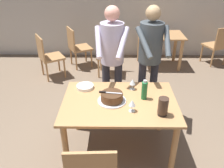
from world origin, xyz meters
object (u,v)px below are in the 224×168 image
background_chair_2 (48,55)px  wine_glass_far (132,103)px  main_dining_table (119,109)px  wine_glass_near (133,82)px  person_standing_beside (150,53)px  hurricane_lamp (163,107)px  background_table (160,42)px  person_cutting_cake (112,54)px  cake_knife (106,92)px  water_bottle (144,90)px  plate_stack (85,87)px  cake_on_platter (112,98)px  background_chair_3 (218,44)px  background_chair_0 (109,51)px  background_chair_1 (77,46)px

background_chair_2 → wine_glass_far: bearing=-55.9°
main_dining_table → wine_glass_near: (0.17, 0.28, 0.22)m
wine_glass_far → person_standing_beside: bearing=72.0°
wine_glass_far → background_chair_2: 2.78m
hurricane_lamp → background_table: bearing=80.7°
person_cutting_cake → person_standing_beside: bearing=3.3°
cake_knife → background_table: 2.92m
person_standing_beside → main_dining_table: bearing=-121.0°
person_standing_beside → background_chair_2: 2.36m
water_bottle → main_dining_table: bearing=-168.4°
person_standing_beside → background_table: 2.11m
plate_stack → wine_glass_near: (0.61, -0.02, 0.08)m
main_dining_table → cake_on_platter: size_ratio=3.99×
hurricane_lamp → water_bottle: bearing=116.5°
background_table → background_chair_3: background_chair_3 is taller
background_chair_0 → background_chair_1: bearing=155.0°
background_table → person_cutting_cake: bearing=-117.3°
cake_knife → water_bottle: (0.46, 0.05, -0.00)m
wine_glass_far → background_chair_3: 3.70m
person_standing_beside → background_chair_3: size_ratio=1.91×
background_chair_1 → background_chair_3: size_ratio=1.00×
person_standing_beside → background_chair_3: 2.84m
background_chair_2 → background_chair_3: size_ratio=1.00×
hurricane_lamp → person_standing_beside: bearing=91.5°
wine_glass_near → background_chair_1: size_ratio=0.16×
wine_glass_near → person_cutting_cake: bearing=123.5°
cake_on_platter → plate_stack: 0.47m
cake_knife → person_standing_beside: size_ratio=0.16×
hurricane_lamp → background_chair_3: 3.58m
main_dining_table → person_standing_beside: bearing=59.0°
background_chair_0 → hurricane_lamp: bearing=-75.9°
hurricane_lamp → background_chair_3: (1.82, 3.06, -0.37)m
wine_glass_far → background_table: size_ratio=0.14×
background_table → background_chair_3: 1.34m
cake_knife → person_cutting_cake: size_ratio=0.16×
cake_knife → hurricane_lamp: (0.62, -0.27, -0.01)m
person_standing_beside → background_chair_3: bearing=48.3°
cake_knife → background_chair_0: bearing=90.7°
cake_knife → person_cutting_cake: 0.71m
cake_on_platter → background_chair_2: (-1.32, 2.08, -0.31)m
cake_on_platter → cake_knife: cake_knife is taller
hurricane_lamp → background_chair_2: bearing=128.5°
water_bottle → background_chair_1: size_ratio=0.28×
water_bottle → plate_stack: bearing=161.4°
background_chair_2 → hurricane_lamp: bearing=-51.5°
cake_on_platter → person_cutting_cake: 0.74m
background_table → cake_on_platter: bearing=-111.0°
water_bottle → background_chair_3: 3.40m
cake_knife → background_chair_2: background_chair_2 is taller
plate_stack → background_chair_0: bearing=82.8°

